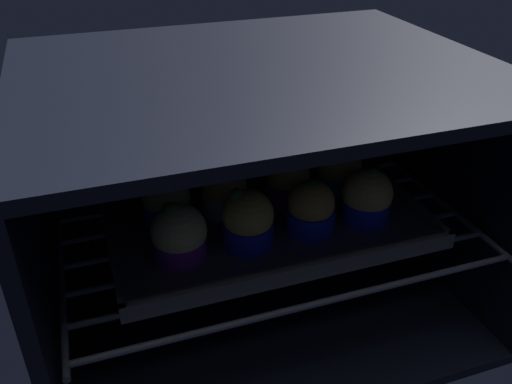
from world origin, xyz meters
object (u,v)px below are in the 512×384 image
(muffin_row0_col0, at_px, (179,235))
(muffin_row2_col0, at_px, (155,171))
(baking_tray, at_px, (256,206))
(muffin_row1_col1, at_px, (225,191))
(muffin_row1_col3, at_px, (338,170))
(muffin_row1_col0, at_px, (167,201))
(muffin_row2_col2, at_px, (262,152))
(muffin_row0_col1, at_px, (248,220))
(muffin_row1_col2, at_px, (288,181))
(muffin_row0_col3, at_px, (367,197))
(muffin_row2_col1, at_px, (212,160))
(muffin_row2_col3, at_px, (315,145))
(muffin_row0_col2, at_px, (311,208))

(muffin_row0_col0, relative_size, muffin_row2_col0, 1.02)
(baking_tray, bearing_deg, muffin_row1_col1, -177.29)
(muffin_row1_col3, bearing_deg, muffin_row1_col1, 179.78)
(muffin_row1_col0, relative_size, muffin_row2_col2, 0.93)
(muffin_row0_col1, distance_m, muffin_row2_col0, 0.19)
(baking_tray, relative_size, muffin_row2_col0, 5.59)
(muffin_row1_col1, bearing_deg, muffin_row1_col2, -0.87)
(muffin_row0_col3, relative_size, muffin_row1_col1, 1.13)
(muffin_row1_col1, relative_size, muffin_row2_col1, 0.89)
(muffin_row1_col3, distance_m, muffin_row2_col3, 0.09)
(muffin_row2_col0, distance_m, muffin_row2_col3, 0.25)
(muffin_row1_col3, relative_size, muffin_row2_col3, 0.99)
(muffin_row1_col0, distance_m, muffin_row2_col0, 0.09)
(muffin_row1_col2, relative_size, muffin_row2_col0, 0.90)
(muffin_row0_col2, xyz_separation_m, muffin_row2_col3, (0.08, 0.17, 0.00))
(muffin_row1_col0, distance_m, muffin_row2_col2, 0.19)
(muffin_row1_col3, xyz_separation_m, muffin_row2_col2, (-0.08, 0.09, -0.00))
(muffin_row0_col0, xyz_separation_m, muffin_row2_col3, (0.26, 0.17, 0.00))
(muffin_row1_col3, distance_m, muffin_row2_col2, 0.12)
(muffin_row1_col2, bearing_deg, muffin_row1_col0, 179.62)
(baking_tray, relative_size, muffin_row2_col1, 5.47)
(muffin_row0_col1, distance_m, muffin_row2_col1, 0.17)
(muffin_row1_col1, bearing_deg, muffin_row2_col3, 26.49)
(muffin_row0_col0, height_order, muffin_row1_col3, muffin_row0_col0)
(muffin_row0_col0, bearing_deg, muffin_row1_col0, 89.15)
(baking_tray, relative_size, muffin_row0_col2, 5.64)
(baking_tray, xyz_separation_m, muffin_row1_col3, (0.13, -0.00, 0.04))
(muffin_row0_col3, relative_size, muffin_row1_col0, 1.13)
(muffin_row1_col0, xyz_separation_m, muffin_row2_col2, (0.17, 0.09, 0.00))
(muffin_row0_col2, relative_size, muffin_row2_col1, 0.97)
(muffin_row1_col0, bearing_deg, muffin_row0_col2, -25.43)
(muffin_row0_col0, xyz_separation_m, muffin_row1_col0, (0.00, 0.08, -0.00))
(muffin_row1_col0, bearing_deg, muffin_row1_col1, 0.19)
(baking_tray, distance_m, muffin_row1_col1, 0.06)
(muffin_row0_col0, height_order, muffin_row0_col2, muffin_row0_col0)
(muffin_row1_col2, xyz_separation_m, muffin_row2_col2, (-0.01, 0.09, 0.00))
(muffin_row1_col0, bearing_deg, muffin_row0_col0, -90.85)
(baking_tray, bearing_deg, muffin_row2_col2, 65.10)
(baking_tray, relative_size, muffin_row1_col1, 6.16)
(muffin_row0_col2, distance_m, muffin_row2_col1, 0.19)
(muffin_row1_col3, height_order, muffin_row2_col2, same)
(muffin_row0_col1, relative_size, muffin_row1_col3, 1.06)
(muffin_row0_col3, bearing_deg, muffin_row1_col2, 134.14)
(muffin_row1_col1, distance_m, muffin_row2_col0, 0.12)
(muffin_row2_col0, height_order, muffin_row2_col3, muffin_row2_col0)
(muffin_row0_col0, distance_m, muffin_row2_col0, 0.17)
(muffin_row0_col0, distance_m, muffin_row2_col3, 0.31)
(baking_tray, distance_m, muffin_row2_col1, 0.10)
(baking_tray, bearing_deg, muffin_row0_col2, -61.50)
(muffin_row0_col3, xyz_separation_m, muffin_row2_col3, (0.00, 0.17, -0.00))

